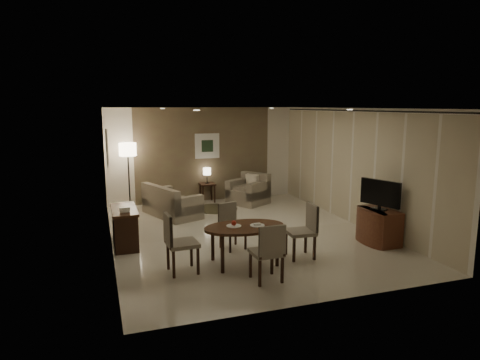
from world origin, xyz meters
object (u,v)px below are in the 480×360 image
object	(u,v)px
floor_lamp	(129,176)
side_table	(207,193)
chair_right	(300,231)
console_desk	(125,227)
chair_near	(266,252)
chair_far	(233,227)
dining_table	(244,245)
chair_left	(182,243)
armchair	(248,189)
sofa	(172,200)
tv_cabinet	(379,226)

from	to	relation	value
floor_lamp	side_table	bearing A→B (deg)	3.56
chair_right	floor_lamp	xyz separation A→B (m)	(-2.67, 4.84, 0.40)
console_desk	chair_near	distance (m)	3.22
side_table	chair_far	bearing A→B (deg)	-97.50
console_desk	side_table	distance (m)	4.10
chair_near	side_table	xyz separation A→B (m)	(0.51, 5.75, -0.21)
dining_table	chair_near	size ratio (longest dim) A/B	1.50
chair_left	armchair	size ratio (longest dim) A/B	1.07
chair_left	sofa	distance (m)	3.80
floor_lamp	chair_left	bearing A→B (deg)	-84.25
sofa	chair_far	bearing A→B (deg)	172.49
chair_far	sofa	size ratio (longest dim) A/B	0.53
chair_near	sofa	distance (m)	4.60
console_desk	floor_lamp	distance (m)	3.16
armchair	side_table	xyz separation A→B (m)	(-1.03, 0.59, -0.15)
chair_left	armchair	bearing A→B (deg)	-35.35
chair_left	side_table	bearing A→B (deg)	-22.30
sofa	armchair	bearing A→B (deg)	-95.40
tv_cabinet	chair_left	distance (m)	4.08
chair_left	chair_right	size ratio (longest dim) A/B	1.03
chair_right	side_table	xyz separation A→B (m)	(-0.48, 4.98, -0.22)
dining_table	chair_right	world-z (taller)	chair_right
chair_right	tv_cabinet	bearing A→B (deg)	100.83
tv_cabinet	chair_far	distance (m)	2.98
armchair	floor_lamp	xyz separation A→B (m)	(-3.22, 0.45, 0.47)
chair_far	dining_table	bearing A→B (deg)	-107.91
chair_far	armchair	xyz separation A→B (m)	(1.58, 3.54, -0.02)
tv_cabinet	chair_left	world-z (taller)	chair_left
console_desk	chair_left	world-z (taller)	chair_left
chair_near	side_table	distance (m)	5.78
tv_cabinet	chair_near	bearing A→B (deg)	-160.55
console_desk	chair_far	distance (m)	2.17
sofa	armchair	distance (m)	2.35
console_desk	dining_table	bearing A→B (deg)	-41.19
dining_table	side_table	xyz separation A→B (m)	(0.59, 4.93, -0.07)
console_desk	chair_right	xyz separation A→B (m)	(3.00, -1.74, 0.12)
console_desk	chair_near	bearing A→B (deg)	-51.34
tv_cabinet	console_desk	bearing A→B (deg)	162.95
floor_lamp	armchair	bearing A→B (deg)	-7.99
tv_cabinet	chair_far	xyz separation A→B (m)	(-2.91, 0.61, 0.09)
chair_right	sofa	world-z (taller)	chair_right
chair_near	chair_far	xyz separation A→B (m)	(-0.04, 1.63, -0.04)
floor_lamp	console_desk	bearing A→B (deg)	-96.12
chair_right	chair_far	bearing A→B (deg)	-126.32
console_desk	chair_right	size ratio (longest dim) A/B	1.21
tv_cabinet	floor_lamp	distance (m)	6.50
dining_table	chair_right	distance (m)	1.08
sofa	chair_left	bearing A→B (deg)	152.12
dining_table	chair_far	bearing A→B (deg)	86.97
console_desk	side_table	size ratio (longest dim) A/B	2.21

